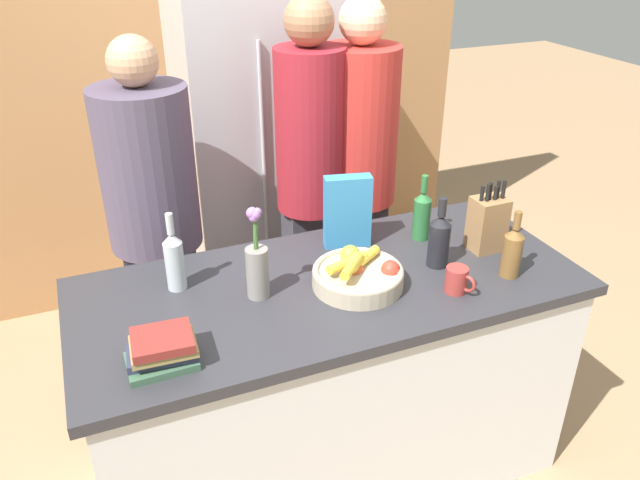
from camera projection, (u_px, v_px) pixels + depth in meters
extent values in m
plane|color=#A37F5B|center=(329.00, 463.00, 2.61)|extent=(14.00, 14.00, 0.00)
cube|color=silver|center=(329.00, 384.00, 2.41)|extent=(1.71, 0.74, 0.85)
cube|color=#2D2D33|center=(330.00, 287.00, 2.20)|extent=(1.78, 0.77, 0.04)
cube|color=#AD7A4C|center=(208.00, 64.00, 3.36)|extent=(2.98, 0.12, 2.60)
cube|color=#B7B7BC|center=(256.00, 147.00, 3.29)|extent=(0.75, 0.60, 1.86)
cylinder|color=#B7B7BC|center=(263.00, 151.00, 2.97)|extent=(0.02, 0.02, 1.03)
cylinder|color=tan|center=(358.00, 278.00, 2.15)|extent=(0.32, 0.32, 0.06)
torus|color=tan|center=(358.00, 271.00, 2.14)|extent=(0.32, 0.32, 0.02)
sphere|color=#C64C23|center=(353.00, 268.00, 2.15)|extent=(0.08, 0.08, 0.08)
sphere|color=#99B233|center=(350.00, 255.00, 2.21)|extent=(0.07, 0.07, 0.07)
sphere|color=red|center=(390.00, 269.00, 2.14)|extent=(0.07, 0.07, 0.07)
cylinder|color=yellow|center=(364.00, 259.00, 2.17)|extent=(0.16, 0.12, 0.03)
cylinder|color=yellow|center=(347.00, 263.00, 2.12)|extent=(0.16, 0.08, 0.03)
cylinder|color=yellow|center=(352.00, 266.00, 2.08)|extent=(0.13, 0.13, 0.03)
cube|color=olive|center=(487.00, 224.00, 2.35)|extent=(0.12, 0.10, 0.21)
cylinder|color=black|center=(482.00, 195.00, 2.28)|extent=(0.01, 0.01, 0.07)
cylinder|color=black|center=(488.00, 194.00, 2.27)|extent=(0.01, 0.01, 0.08)
cylinder|color=black|center=(490.00, 192.00, 2.29)|extent=(0.01, 0.01, 0.08)
cylinder|color=black|center=(495.00, 194.00, 2.28)|extent=(0.01, 0.01, 0.06)
cylinder|color=black|center=(498.00, 191.00, 2.29)|extent=(0.01, 0.01, 0.08)
cylinder|color=black|center=(504.00, 191.00, 2.29)|extent=(0.01, 0.01, 0.08)
cylinder|color=gray|center=(258.00, 273.00, 2.07)|extent=(0.08, 0.08, 0.18)
cylinder|color=#477538|center=(257.00, 231.00, 2.00)|extent=(0.01, 0.02, 0.13)
sphere|color=#9966B2|center=(257.00, 212.00, 1.97)|extent=(0.03, 0.03, 0.03)
cylinder|color=#477538|center=(255.00, 231.00, 2.00)|extent=(0.01, 0.01, 0.13)
sphere|color=#9966B2|center=(254.00, 213.00, 1.97)|extent=(0.03, 0.03, 0.03)
cylinder|color=#477538|center=(254.00, 231.00, 2.00)|extent=(0.01, 0.01, 0.13)
sphere|color=#9966B2|center=(252.00, 213.00, 1.97)|extent=(0.04, 0.04, 0.04)
cylinder|color=#477538|center=(255.00, 233.00, 2.00)|extent=(0.01, 0.01, 0.12)
sphere|color=#9966B2|center=(254.00, 217.00, 1.97)|extent=(0.03, 0.03, 0.03)
cylinder|color=#477538|center=(256.00, 232.00, 2.00)|extent=(0.01, 0.01, 0.13)
sphere|color=#9966B2|center=(255.00, 215.00, 1.96)|extent=(0.03, 0.03, 0.03)
cube|color=teal|center=(347.00, 212.00, 2.36)|extent=(0.19, 0.10, 0.29)
cylinder|color=#99332D|center=(456.00, 280.00, 2.12)|extent=(0.08, 0.08, 0.09)
torus|color=#99332D|center=(467.00, 284.00, 2.09)|extent=(0.04, 0.06, 0.06)
cube|color=#3D6047|center=(162.00, 362.00, 1.79)|extent=(0.20, 0.14, 0.02)
cube|color=#2D334C|center=(163.00, 353.00, 1.78)|extent=(0.21, 0.13, 0.03)
cube|color=#99844C|center=(163.00, 346.00, 1.78)|extent=(0.19, 0.15, 0.02)
cube|color=maroon|center=(162.00, 340.00, 1.76)|extent=(0.18, 0.16, 0.03)
cylinder|color=black|center=(439.00, 245.00, 2.25)|extent=(0.08, 0.08, 0.17)
cone|color=black|center=(441.00, 220.00, 2.21)|extent=(0.08, 0.08, 0.03)
cylinder|color=black|center=(442.00, 207.00, 2.18)|extent=(0.03, 0.03, 0.07)
cylinder|color=#286633|center=(421.00, 219.00, 2.44)|extent=(0.07, 0.07, 0.17)
cone|color=#286633|center=(423.00, 196.00, 2.39)|extent=(0.07, 0.07, 0.03)
cylinder|color=#286633|center=(424.00, 184.00, 2.37)|extent=(0.03, 0.03, 0.07)
cylinder|color=brown|center=(512.00, 256.00, 2.19)|extent=(0.07, 0.07, 0.16)
cone|color=brown|center=(515.00, 233.00, 2.15)|extent=(0.07, 0.07, 0.03)
cylinder|color=brown|center=(518.00, 220.00, 2.13)|extent=(0.03, 0.03, 0.07)
cylinder|color=#B2BCC1|center=(175.00, 266.00, 2.11)|extent=(0.07, 0.07, 0.18)
cone|color=#B2BCC1|center=(172.00, 238.00, 2.06)|extent=(0.07, 0.07, 0.03)
cylinder|color=#B2BCC1|center=(170.00, 224.00, 2.04)|extent=(0.03, 0.03, 0.07)
cube|color=#383842|center=(169.00, 318.00, 2.84)|extent=(0.31, 0.22, 0.80)
cylinder|color=#4C4256|center=(148.00, 169.00, 2.49)|extent=(0.38, 0.38, 0.66)
sphere|color=tan|center=(132.00, 61.00, 2.29)|extent=(0.19, 0.19, 0.19)
cube|color=#383842|center=(311.00, 285.00, 3.04)|extent=(0.24, 0.16, 0.85)
cylinder|color=maroon|center=(310.00, 132.00, 2.67)|extent=(0.30, 0.30, 0.71)
sphere|color=#996B4C|center=(309.00, 20.00, 2.46)|extent=(0.21, 0.21, 0.21)
cube|color=#383842|center=(355.00, 274.00, 3.14)|extent=(0.31, 0.25, 0.84)
cylinder|color=red|center=(360.00, 126.00, 2.77)|extent=(0.35, 0.35, 0.70)
sphere|color=#DBAD89|center=(363.00, 20.00, 2.56)|extent=(0.20, 0.20, 0.20)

